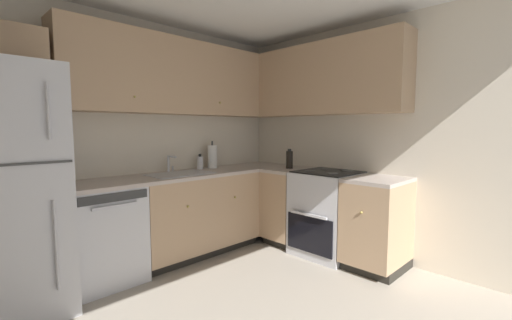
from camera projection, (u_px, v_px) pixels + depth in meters
wall_back at (140, 141)px, 3.45m from camera, size 3.55×0.05×2.45m
wall_right at (378, 141)px, 3.45m from camera, size 0.05×3.52×2.45m
dishwasher at (102, 234)px, 2.92m from camera, size 0.60×0.63×0.85m
lower_cabinets_back at (196, 214)px, 3.61m from camera, size 1.35×0.62×0.85m
countertop_back at (195, 174)px, 3.57m from camera, size 2.56×0.60×0.03m
lower_cabinets_right at (332, 216)px, 3.52m from camera, size 0.62×1.52×0.85m
countertop_right at (333, 175)px, 3.48m from camera, size 0.60×1.52×0.03m
oven_range at (328, 212)px, 3.58m from camera, size 0.68×0.62×1.04m
upper_cabinets_back at (172, 77)px, 3.46m from camera, size 2.24×0.34×0.77m
upper_cabinets_right at (314, 81)px, 3.73m from camera, size 0.32×2.07×0.77m
sink at (180, 178)px, 3.41m from camera, size 0.63×0.40×0.10m
faucet at (170, 162)px, 3.54m from camera, size 0.07×0.16×0.18m
soap_bottle at (200, 163)px, 3.82m from camera, size 0.07×0.07×0.17m
paper_towel_roll at (212, 157)px, 3.92m from camera, size 0.11×0.11×0.33m
oil_bottle at (289, 159)px, 3.89m from camera, size 0.08×0.08×0.23m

